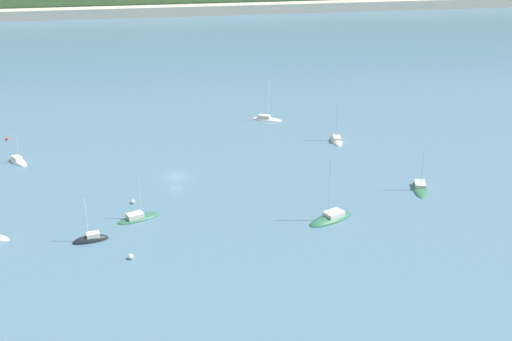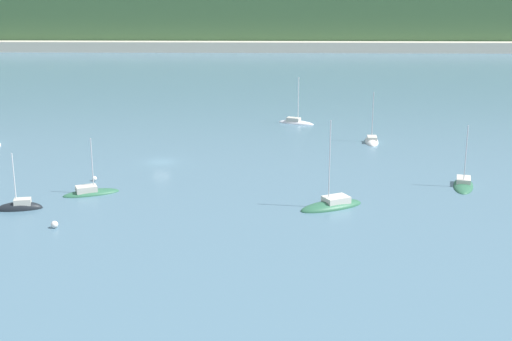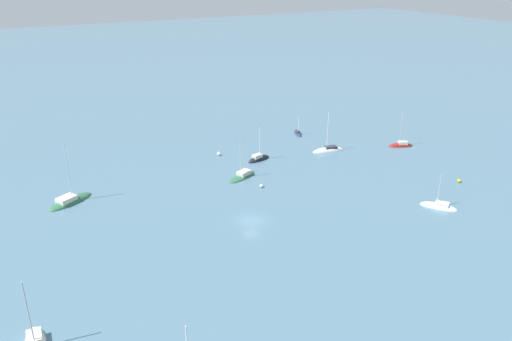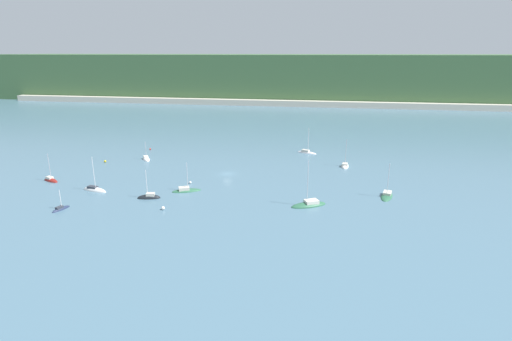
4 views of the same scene
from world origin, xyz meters
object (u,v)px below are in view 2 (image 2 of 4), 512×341
at_px(sailboat_3, 90,193).
at_px(sailboat_2, 372,142).
at_px(sailboat_6, 463,185).
at_px(mooring_buoy_1, 55,224).
at_px(sailboat_4, 296,123).
at_px(sailboat_9, 20,208).
at_px(mooring_buoy_2, 94,179).
at_px(sailboat_5, 332,206).

bearing_deg(sailboat_3, sailboat_2, 12.91).
height_order(sailboat_2, sailboat_6, sailboat_2).
xyz_separation_m(sailboat_3, mooring_buoy_1, (-0.98, -13.15, 0.28)).
distance_m(sailboat_2, sailboat_4, 20.21).
distance_m(sailboat_2, sailboat_6, 27.67).
relative_size(sailboat_6, sailboat_9, 1.12).
bearing_deg(mooring_buoy_1, mooring_buoy_2, 89.83).
distance_m(sailboat_4, sailboat_5, 51.39).
bearing_deg(sailboat_4, sailboat_9, -101.47).
bearing_deg(mooring_buoy_2, sailboat_5, -18.36).
distance_m(sailboat_5, sailboat_9, 39.55).
distance_m(sailboat_3, sailboat_5, 32.49).
bearing_deg(mooring_buoy_2, mooring_buoy_1, -90.17).
relative_size(sailboat_9, mooring_buoy_1, 9.87).
height_order(sailboat_3, sailboat_6, sailboat_6).
relative_size(sailboat_2, sailboat_5, 0.80).
relative_size(sailboat_6, mooring_buoy_1, 11.10).
xyz_separation_m(sailboat_2, mooring_buoy_2, (-42.95, -24.68, 0.25)).
bearing_deg(sailboat_4, sailboat_5, -63.61).
bearing_deg(sailboat_2, mooring_buoy_1, 139.77).
relative_size(sailboat_9, mooring_buoy_2, 11.86).
bearing_deg(sailboat_2, mooring_buoy_2, 124.03).
bearing_deg(sailboat_6, mooring_buoy_1, -56.49).
bearing_deg(sailboat_2, sailboat_3, 130.39).
height_order(sailboat_2, sailboat_9, sailboat_2).
distance_m(sailboat_6, sailboat_9, 59.74).
bearing_deg(sailboat_2, sailboat_6, -156.30).
height_order(sailboat_2, sailboat_3, sailboat_2).
relative_size(sailboat_5, sailboat_9, 1.47).
bearing_deg(sailboat_9, sailboat_3, -150.87).
xyz_separation_m(sailboat_5, sailboat_6, (19.16, 9.58, -0.00)).
bearing_deg(sailboat_4, mooring_buoy_1, -93.71).
height_order(sailboat_2, mooring_buoy_1, sailboat_2).
relative_size(sailboat_6, mooring_buoy_2, 13.35).
bearing_deg(sailboat_2, sailboat_4, 43.38).
distance_m(sailboat_4, mooring_buoy_1, 66.84).
height_order(sailboat_4, mooring_buoy_2, sailboat_4).
relative_size(sailboat_3, mooring_buoy_1, 9.81).
xyz_separation_m(sailboat_2, sailboat_3, (-42.03, -30.81, 0.04)).
height_order(sailboat_3, sailboat_5, sailboat_5).
bearing_deg(sailboat_5, sailboat_6, 178.88).
relative_size(sailboat_2, sailboat_4, 1.00).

